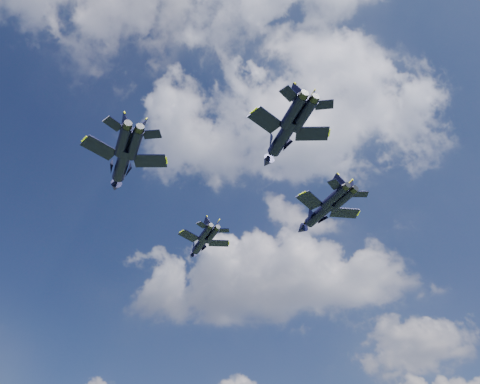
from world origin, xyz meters
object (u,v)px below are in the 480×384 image
Objects in this scene: jet_lead at (200,245)px; jet_slot at (281,139)px; jet_right at (318,214)px; jet_left at (122,165)px.

jet_lead is 0.83× the size of jet_slot.
jet_slot is at bearing -139.35° from jet_right.
jet_slot is at bearing -37.62° from jet_left.
jet_left is (-5.06, -27.01, -0.67)m from jet_lead.
jet_lead is 25.01m from jet_right.
jet_right is 1.03× the size of jet_slot.
jet_left is at bearing -138.70° from jet_lead.
jet_lead is at bearing 131.45° from jet_right.
jet_right reaches higher than jet_lead.
jet_lead is at bearing 93.01° from jet_slot.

